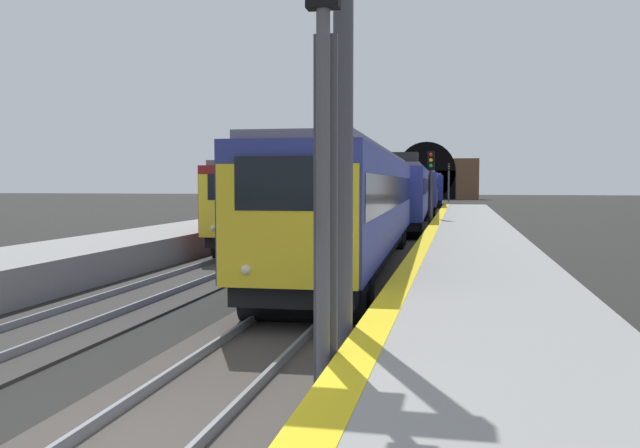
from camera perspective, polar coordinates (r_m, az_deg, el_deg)
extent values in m
cube|color=gray|center=(7.05, 15.68, -17.29)|extent=(112.00, 3.77, 0.99)
cube|color=yellow|center=(6.97, 1.87, -13.10)|extent=(112.00, 0.50, 0.01)
cube|color=gray|center=(8.31, -20.39, -16.77)|extent=(160.00, 0.07, 0.15)
cube|color=navy|center=(22.83, 2.93, 2.06)|extent=(20.58, 3.44, 2.84)
cube|color=black|center=(22.83, 2.93, 2.78)|extent=(19.76, 3.45, 0.97)
cube|color=slate|center=(22.84, 2.94, 5.87)|extent=(19.95, 3.00, 0.20)
cube|color=black|center=(22.93, 2.92, -1.97)|extent=(20.16, 3.09, 0.51)
cylinder|color=black|center=(14.33, -1.50, -6.61)|extent=(1.00, 2.65, 0.92)
cylinder|color=black|center=(16.08, -0.21, -5.49)|extent=(1.00, 2.65, 0.92)
cylinder|color=black|center=(29.92, 4.58, -1.31)|extent=(1.00, 2.65, 0.92)
cylinder|color=black|center=(31.71, 4.89, -1.04)|extent=(1.00, 2.65, 0.92)
cube|color=yellow|center=(12.71, -2.83, -0.21)|extent=(0.20, 2.74, 2.36)
cube|color=black|center=(12.63, -2.89, 3.44)|extent=(0.10, 2.00, 1.02)
sphere|color=#F2EACC|center=(12.58, 0.62, -4.05)|extent=(0.20, 0.20, 0.20)
sphere|color=#F2EACC|center=(12.93, -6.28, -3.87)|extent=(0.20, 0.20, 0.20)
cube|color=navy|center=(43.94, 7.15, 2.74)|extent=(20.58, 3.44, 2.84)
cube|color=black|center=(43.93, 7.16, 3.23)|extent=(19.76, 3.45, 0.88)
cube|color=slate|center=(43.94, 7.17, 4.73)|extent=(19.95, 3.00, 0.20)
cube|color=black|center=(43.99, 7.14, 0.65)|extent=(20.16, 3.09, 0.51)
cylinder|color=black|center=(35.08, 6.39, -0.61)|extent=(1.00, 2.65, 0.92)
cylinder|color=black|center=(36.87, 6.57, -0.41)|extent=(1.00, 2.65, 0.92)
cylinder|color=black|center=(51.15, 7.54, 0.68)|extent=(1.00, 2.65, 0.92)
cylinder|color=black|center=(52.94, 7.63, 0.78)|extent=(1.00, 2.65, 0.92)
cube|color=navy|center=(65.13, 8.63, 2.98)|extent=(20.58, 3.44, 2.84)
cube|color=black|center=(65.13, 8.64, 3.41)|extent=(19.76, 3.45, 0.94)
cube|color=slate|center=(65.13, 8.65, 4.32)|extent=(19.95, 3.00, 0.20)
cube|color=black|center=(65.16, 8.62, 1.57)|extent=(20.16, 3.09, 0.51)
cylinder|color=black|center=(56.22, 8.39, 0.93)|extent=(1.00, 2.65, 0.92)
cylinder|color=black|center=(58.02, 8.44, 1.01)|extent=(1.00, 2.65, 0.92)
cylinder|color=black|center=(72.33, 8.76, 1.50)|extent=(1.00, 2.65, 0.92)
cylinder|color=black|center=(74.13, 8.79, 1.55)|extent=(1.00, 2.65, 0.92)
cube|color=navy|center=(86.34, 9.39, 3.10)|extent=(20.58, 3.44, 2.84)
cube|color=black|center=(86.34, 9.39, 3.36)|extent=(19.76, 3.45, 0.90)
cube|color=slate|center=(86.34, 9.40, 4.11)|extent=(19.95, 3.00, 0.20)
cube|color=black|center=(86.37, 9.38, 2.04)|extent=(20.16, 3.09, 0.51)
cylinder|color=black|center=(77.06, 9.29, 1.62)|extent=(1.00, 2.65, 0.92)
cylinder|color=black|center=(78.86, 9.31, 1.66)|extent=(1.00, 2.65, 0.92)
cylinder|color=black|center=(93.89, 9.43, 1.95)|extent=(1.00, 2.65, 0.92)
cylinder|color=black|center=(95.69, 9.44, 1.98)|extent=(1.00, 2.65, 0.92)
cube|color=black|center=(43.96, 7.17, 5.45)|extent=(1.35, 1.75, 0.90)
cube|color=maroon|center=(34.09, -1.94, 2.37)|extent=(19.38, 2.85, 2.65)
cube|color=black|center=(34.09, -1.94, 2.79)|extent=(18.61, 2.88, 0.80)
cube|color=slate|center=(34.09, -1.95, 4.76)|extent=(18.80, 2.43, 0.20)
cube|color=black|center=(34.16, -1.94, -0.17)|extent=(18.99, 2.51, 0.51)
cylinder|color=black|center=(26.22, -6.24, -2.02)|extent=(0.92, 2.59, 0.91)
cylinder|color=black|center=(27.93, -5.10, -1.67)|extent=(0.92, 2.59, 0.91)
cylinder|color=black|center=(40.50, 0.25, -0.04)|extent=(0.92, 2.59, 0.91)
cylinder|color=black|center=(42.27, 0.73, 0.11)|extent=(0.92, 2.59, 0.91)
cube|color=yellow|center=(24.76, -7.30, 1.52)|extent=(0.13, 2.70, 2.33)
cube|color=black|center=(24.70, -7.35, 3.12)|extent=(0.04, 1.97, 0.96)
sphere|color=#F2EACC|center=(24.50, -5.62, -0.40)|extent=(0.20, 0.20, 0.20)
sphere|color=#F2EACC|center=(25.01, -9.00, -0.34)|extent=(0.20, 0.20, 0.20)
cube|color=maroon|center=(53.80, 3.10, 2.79)|extent=(19.38, 2.85, 2.65)
cube|color=black|center=(53.80, 3.10, 3.11)|extent=(18.61, 2.88, 0.84)
cube|color=slate|center=(53.80, 3.11, 4.31)|extent=(18.80, 2.43, 0.20)
cube|color=black|center=(53.84, 3.10, 1.18)|extent=(18.99, 2.51, 0.51)
cylinder|color=black|center=(45.65, 1.51, 0.36)|extent=(0.92, 2.59, 0.91)
cylinder|color=black|center=(47.42, 1.90, 0.48)|extent=(0.92, 2.59, 0.91)
cylinder|color=black|center=(60.31, 4.03, 1.13)|extent=(0.92, 2.59, 0.91)
cylinder|color=black|center=(62.09, 4.26, 1.20)|extent=(0.92, 2.59, 0.91)
cylinder|color=#4C4C54|center=(7.77, 0.27, -0.25)|extent=(0.16, 0.16, 4.95)
cube|color=#4C4C54|center=(7.91, 0.47, -0.18)|extent=(0.04, 0.28, 4.45)
cylinder|color=#38383D|center=(37.47, 9.33, 1.71)|extent=(0.16, 0.16, 3.65)
cube|color=black|center=(37.48, 9.37, 5.30)|extent=(0.20, 0.38, 1.05)
cube|color=#38383D|center=(37.61, 9.34, 1.72)|extent=(0.04, 0.28, 3.28)
sphere|color=red|center=(37.36, 9.36, 5.81)|extent=(0.20, 0.20, 0.20)
sphere|color=yellow|center=(37.35, 9.36, 5.35)|extent=(0.20, 0.20, 0.20)
sphere|color=green|center=(37.34, 9.36, 4.89)|extent=(0.20, 0.20, 0.20)
cylinder|color=#4C4C54|center=(101.81, 10.83, 3.15)|extent=(0.16, 0.16, 4.80)
cube|color=black|center=(101.83, 10.85, 4.80)|extent=(0.20, 0.38, 1.05)
cube|color=#4C4C54|center=(101.95, 10.83, 3.15)|extent=(0.04, 0.28, 4.32)
sphere|color=red|center=(101.71, 10.85, 4.98)|extent=(0.20, 0.20, 0.20)
sphere|color=yellow|center=(101.70, 10.85, 4.81)|extent=(0.20, 0.20, 0.20)
sphere|color=green|center=(101.70, 10.85, 4.64)|extent=(0.20, 0.20, 0.20)
cylinder|color=#3F3F47|center=(9.37, 1.95, 4.94)|extent=(0.28, 0.28, 6.43)
cube|color=brown|center=(121.73, 8.99, 3.78)|extent=(2.10, 18.26, 7.19)
cube|color=black|center=(120.63, 8.96, 3.27)|extent=(0.12, 10.23, 5.03)
cylinder|color=black|center=(120.65, 8.97, 4.47)|extent=(0.12, 10.23, 10.23)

